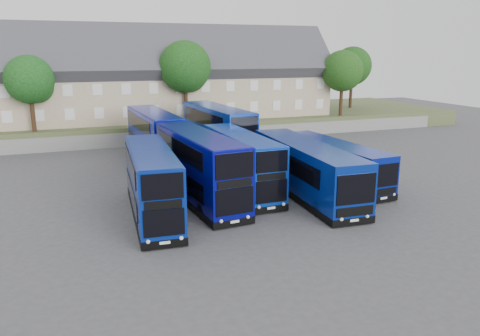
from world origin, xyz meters
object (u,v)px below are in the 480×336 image
object	(u,v)px
coach_east_a	(305,170)
tree_east	(343,73)
tree_mid	(186,69)
dd_front_left	(152,184)
tree_west	(31,81)
dd_front_mid	(199,168)
tree_far	(353,68)

from	to	relation	value
coach_east_a	tree_east	size ratio (longest dim) A/B	1.66
tree_mid	coach_east_a	bearing A→B (deg)	-83.55
dd_front_left	coach_east_a	size ratio (longest dim) A/B	0.79
tree_west	dd_front_mid	bearing A→B (deg)	-62.76
coach_east_a	tree_west	bearing A→B (deg)	131.35
dd_front_left	coach_east_a	world-z (taller)	dd_front_left
tree_east	coach_east_a	bearing A→B (deg)	-126.80
dd_front_mid	tree_far	world-z (taller)	tree_far
coach_east_a	tree_west	xyz separation A→B (m)	(-18.67, 23.16, 5.25)
tree_far	dd_front_left	bearing A→B (deg)	-137.86
dd_front_mid	tree_mid	bearing A→B (deg)	73.09
dd_front_left	tree_east	distance (m)	37.51
tree_west	tree_mid	distance (m)	16.04
dd_front_mid	dd_front_left	bearing A→B (deg)	-154.16
dd_front_left	tree_west	xyz separation A→B (m)	(-7.70, 24.04, 4.98)
dd_front_left	tree_west	distance (m)	25.72
dd_front_mid	tree_far	bearing A→B (deg)	38.25
tree_east	tree_far	xyz separation A→B (m)	(6.00, 7.00, 0.34)
coach_east_a	tree_east	xyz separation A→B (m)	(17.33, 23.16, 5.58)
coach_east_a	tree_far	size ratio (longest dim) A/B	1.56
tree_mid	tree_west	bearing A→B (deg)	-178.21
tree_west	tree_far	distance (m)	42.58
dd_front_mid	coach_east_a	world-z (taller)	dd_front_mid
coach_east_a	tree_mid	distance (m)	24.62
dd_front_left	tree_far	world-z (taller)	tree_far
dd_front_mid	tree_east	bearing A→B (deg)	36.54
coach_east_a	tree_far	xyz separation A→B (m)	(23.33, 30.16, 5.92)
coach_east_a	dd_front_mid	bearing A→B (deg)	172.82
tree_west	tree_mid	size ratio (longest dim) A/B	0.83
dd_front_left	tree_mid	xyz separation A→B (m)	(8.30, 24.54, 5.99)
dd_front_mid	tree_west	xyz separation A→B (m)	(-11.28, 21.90, 4.78)
dd_front_left	tree_west	world-z (taller)	tree_west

